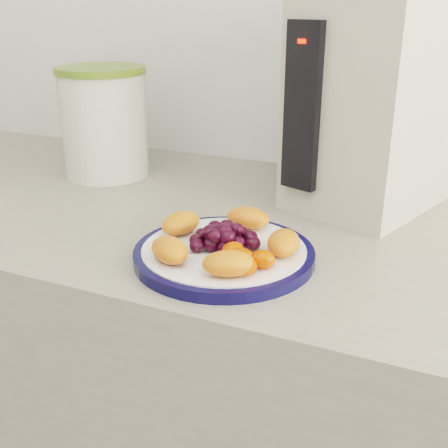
% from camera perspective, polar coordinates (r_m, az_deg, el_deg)
% --- Properties ---
extents(counter, '(3.50, 0.60, 0.90)m').
position_cam_1_polar(counter, '(1.12, 1.86, -21.17)').
color(counter, gray).
rests_on(counter, floor).
extents(plate_rim, '(0.23, 0.23, 0.01)m').
position_cam_1_polar(plate_rim, '(0.72, 0.00, -3.12)').
color(plate_rim, '#0A0B36').
rests_on(plate_rim, counter).
extents(plate_face, '(0.21, 0.21, 0.02)m').
position_cam_1_polar(plate_face, '(0.72, 0.00, -3.05)').
color(plate_face, white).
rests_on(plate_face, counter).
extents(canister, '(0.20, 0.20, 0.19)m').
position_cam_1_polar(canister, '(1.08, -12.04, 9.76)').
color(canister, '#396514').
rests_on(canister, counter).
extents(canister_lid, '(0.21, 0.21, 0.01)m').
position_cam_1_polar(canister_lid, '(1.06, -12.48, 15.03)').
color(canister_lid, olive).
rests_on(canister_lid, canister).
extents(appliance_body, '(0.26, 0.30, 0.32)m').
position_cam_1_polar(appliance_body, '(0.92, 15.32, 11.76)').
color(appliance_body, beige).
rests_on(appliance_body, counter).
extents(appliance_panel, '(0.06, 0.04, 0.24)m').
position_cam_1_polar(appliance_panel, '(0.83, 8.02, 11.59)').
color(appliance_panel, black).
rests_on(appliance_panel, appliance_body).
extents(appliance_led, '(0.01, 0.01, 0.01)m').
position_cam_1_polar(appliance_led, '(0.81, 7.95, 17.92)').
color(appliance_led, '#FF0C05').
rests_on(appliance_led, appliance_panel).
extents(fruit_plate, '(0.20, 0.20, 0.03)m').
position_cam_1_polar(fruit_plate, '(0.71, 0.12, -1.64)').
color(fruit_plate, '#E4591E').
rests_on(fruit_plate, plate_face).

